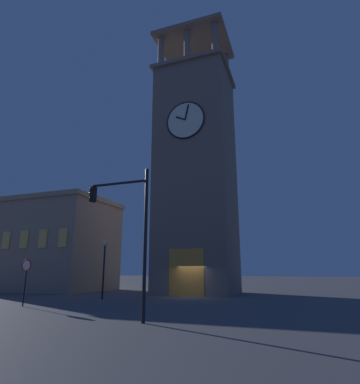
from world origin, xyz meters
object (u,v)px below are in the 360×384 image
(traffic_signal_near, at_px, (129,221))
(no_horn_sign, at_px, (26,269))
(adjacent_wing_building, at_px, (47,245))
(street_lamp, at_px, (104,257))
(clocktower, at_px, (196,171))

(traffic_signal_near, relative_size, no_horn_sign, 2.37)
(adjacent_wing_building, relative_size, no_horn_sign, 5.21)
(street_lamp, relative_size, no_horn_sign, 1.57)
(clocktower, xyz_separation_m, traffic_signal_near, (-2.06, 17.23, -7.82))
(adjacent_wing_building, bearing_deg, clocktower, -177.24)
(traffic_signal_near, height_order, no_horn_sign, traffic_signal_near)
(adjacent_wing_building, xyz_separation_m, street_lamp, (-12.74, 7.41, -1.80))
(traffic_signal_near, relative_size, street_lamp, 1.51)
(adjacent_wing_building, height_order, street_lamp, adjacent_wing_building)
(traffic_signal_near, bearing_deg, street_lamp, -51.56)
(traffic_signal_near, bearing_deg, clocktower, -83.17)
(clocktower, bearing_deg, traffic_signal_near, 96.83)
(street_lamp, bearing_deg, no_horn_sign, 72.93)
(adjacent_wing_building, relative_size, street_lamp, 3.31)
(clocktower, relative_size, traffic_signal_near, 4.46)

